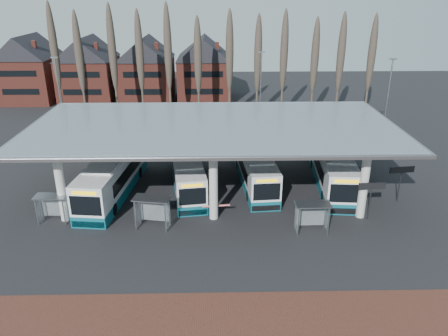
{
  "coord_description": "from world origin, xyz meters",
  "views": [
    {
      "loc": [
        0.14,
        -28.88,
        17.35
      ],
      "look_at": [
        0.93,
        7.0,
        2.55
      ],
      "focal_mm": 35.0,
      "sensor_mm": 36.0,
      "label": 1
    }
  ],
  "objects_px": {
    "bus_1": "(187,171)",
    "shelter_1": "(152,205)",
    "shelter_0": "(52,202)",
    "bus_2": "(255,167)",
    "bus_3": "(332,167)",
    "bus_0": "(114,176)",
    "shelter_2": "(312,211)"
  },
  "relations": [
    {
      "from": "bus_1",
      "to": "bus_0",
      "type": "bearing_deg",
      "value": -177.41
    },
    {
      "from": "bus_0",
      "to": "shelter_0",
      "type": "relative_size",
      "value": 5.23
    },
    {
      "from": "shelter_1",
      "to": "bus_2",
      "type": "bearing_deg",
      "value": 53.99
    },
    {
      "from": "bus_2",
      "to": "bus_3",
      "type": "relative_size",
      "value": 0.93
    },
    {
      "from": "bus_0",
      "to": "shelter_0",
      "type": "distance_m",
      "value": 6.42
    },
    {
      "from": "bus_1",
      "to": "shelter_2",
      "type": "height_order",
      "value": "bus_1"
    },
    {
      "from": "bus_1",
      "to": "bus_3",
      "type": "height_order",
      "value": "bus_3"
    },
    {
      "from": "shelter_0",
      "to": "shelter_2",
      "type": "height_order",
      "value": "shelter_2"
    },
    {
      "from": "bus_0",
      "to": "bus_3",
      "type": "bearing_deg",
      "value": 11.13
    },
    {
      "from": "bus_0",
      "to": "bus_3",
      "type": "distance_m",
      "value": 20.32
    },
    {
      "from": "bus_1",
      "to": "shelter_0",
      "type": "bearing_deg",
      "value": -155.88
    },
    {
      "from": "bus_0",
      "to": "shelter_1",
      "type": "height_order",
      "value": "bus_0"
    },
    {
      "from": "bus_0",
      "to": "shelter_0",
      "type": "height_order",
      "value": "bus_0"
    },
    {
      "from": "shelter_0",
      "to": "bus_2",
      "type": "bearing_deg",
      "value": 25.05
    },
    {
      "from": "bus_0",
      "to": "bus_3",
      "type": "height_order",
      "value": "bus_0"
    },
    {
      "from": "bus_1",
      "to": "shelter_1",
      "type": "bearing_deg",
      "value": -114.3
    },
    {
      "from": "shelter_2",
      "to": "bus_0",
      "type": "bearing_deg",
      "value": 155.31
    },
    {
      "from": "bus_2",
      "to": "shelter_1",
      "type": "xyz_separation_m",
      "value": [
        -8.64,
        -8.3,
        0.3
      ]
    },
    {
      "from": "bus_0",
      "to": "shelter_1",
      "type": "distance_m",
      "value": 7.63
    },
    {
      "from": "bus_0",
      "to": "bus_2",
      "type": "distance_m",
      "value": 13.13
    },
    {
      "from": "bus_0",
      "to": "shelter_2",
      "type": "height_order",
      "value": "bus_0"
    },
    {
      "from": "bus_1",
      "to": "shelter_2",
      "type": "bearing_deg",
      "value": -48.15
    },
    {
      "from": "bus_1",
      "to": "shelter_1",
      "type": "xyz_separation_m",
      "value": [
        -2.21,
        -7.48,
        0.34
      ]
    },
    {
      "from": "shelter_1",
      "to": "shelter_2",
      "type": "bearing_deg",
      "value": 5.52
    },
    {
      "from": "bus_0",
      "to": "bus_3",
      "type": "xyz_separation_m",
      "value": [
        20.25,
        1.73,
        -0.01
      ]
    },
    {
      "from": "bus_1",
      "to": "shelter_0",
      "type": "relative_size",
      "value": 4.75
    },
    {
      "from": "bus_0",
      "to": "bus_2",
      "type": "xyz_separation_m",
      "value": [
        12.97,
        2.03,
        -0.13
      ]
    },
    {
      "from": "bus_2",
      "to": "bus_3",
      "type": "height_order",
      "value": "bus_3"
    },
    {
      "from": "bus_1",
      "to": "bus_3",
      "type": "relative_size",
      "value": 0.92
    },
    {
      "from": "shelter_0",
      "to": "shelter_1",
      "type": "xyz_separation_m",
      "value": [
        8.08,
        -1.07,
        0.2
      ]
    },
    {
      "from": "bus_1",
      "to": "bus_2",
      "type": "bearing_deg",
      "value": -0.49
    },
    {
      "from": "shelter_0",
      "to": "bus_1",
      "type": "bearing_deg",
      "value": 33.57
    }
  ]
}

